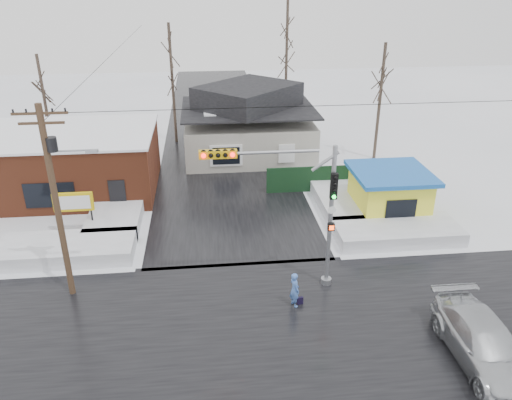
{
  "coord_description": "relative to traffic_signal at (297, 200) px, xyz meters",
  "views": [
    {
      "loc": [
        -1.53,
        -16.73,
        13.74
      ],
      "look_at": [
        0.97,
        6.49,
        3.0
      ],
      "focal_mm": 35.0,
      "sensor_mm": 36.0,
      "label": 1
    }
  ],
  "objects": [
    {
      "name": "shopping_bag",
      "position": [
        0.01,
        -1.45,
        -4.36
      ],
      "size": [
        0.3,
        0.17,
        0.35
      ],
      "primitive_type": "cube",
      "rotation": [
        0.0,
        0.0,
        0.19
      ],
      "color": "black",
      "rests_on": "ground"
    },
    {
      "name": "road_ew",
      "position": [
        -2.43,
        -2.97,
        -4.53
      ],
      "size": [
        120.0,
        10.0,
        0.02
      ],
      "primitive_type": "cube",
      "color": "black",
      "rests_on": "ground"
    },
    {
      "name": "tree_far_left",
      "position": [
        -6.43,
        23.03,
        3.41
      ],
      "size": [
        3.0,
        3.0,
        10.0
      ],
      "color": "#332821",
      "rests_on": "ground"
    },
    {
      "name": "utility_pole",
      "position": [
        -10.36,
        0.53,
        0.57
      ],
      "size": [
        3.15,
        0.44,
        9.0
      ],
      "color": "#382619",
      "rests_on": "ground"
    },
    {
      "name": "brick_building",
      "position": [
        -13.43,
        13.03,
        -2.46
      ],
      "size": [
        12.2,
        8.2,
        4.12
      ],
      "color": "brown",
      "rests_on": "ground"
    },
    {
      "name": "tree_far_west",
      "position": [
        -16.43,
        21.03,
        1.82
      ],
      "size": [
        3.0,
        3.0,
        8.0
      ],
      "color": "#332821",
      "rests_on": "ground"
    },
    {
      "name": "snowbank_nside_w",
      "position": [
        -9.43,
        9.03,
        -4.14
      ],
      "size": [
        3.0,
        8.0,
        0.8
      ],
      "primitive_type": "cube",
      "color": "white",
      "rests_on": "ground"
    },
    {
      "name": "kiosk",
      "position": [
        7.07,
        7.03,
        -3.08
      ],
      "size": [
        4.6,
        4.6,
        2.88
      ],
      "color": "#F9F637",
      "rests_on": "ground"
    },
    {
      "name": "ground",
      "position": [
        -2.43,
        -2.97,
        -4.54
      ],
      "size": [
        120.0,
        120.0,
        0.0
      ],
      "primitive_type": "plane",
      "color": "white",
      "rests_on": "ground"
    },
    {
      "name": "snowbank_ne",
      "position": [
        6.57,
        4.03,
        -4.14
      ],
      "size": [
        7.0,
        3.0,
        0.8
      ],
      "primitive_type": "cube",
      "color": "white",
      "rests_on": "ground"
    },
    {
      "name": "pedestrian",
      "position": [
        -0.28,
        -1.51,
        -3.7
      ],
      "size": [
        0.59,
        0.71,
        1.67
      ],
      "primitive_type": "imported",
      "rotation": [
        0.0,
        0.0,
        1.92
      ],
      "color": "#4570C3",
      "rests_on": "ground"
    },
    {
      "name": "marquee_sign",
      "position": [
        -11.43,
        6.53,
        -2.62
      ],
      "size": [
        2.2,
        0.21,
        2.55
      ],
      "color": "black",
      "rests_on": "ground"
    },
    {
      "name": "house",
      "position": [
        -0.43,
        19.03,
        -1.92
      ],
      "size": [
        10.4,
        8.4,
        5.76
      ],
      "color": "#ACA89B",
      "rests_on": "ground"
    },
    {
      "name": "snowbank_nside_e",
      "position": [
        4.57,
        9.03,
        -4.14
      ],
      "size": [
        3.0,
        8.0,
        0.8
      ],
      "primitive_type": "cube",
      "color": "white",
      "rests_on": "ground"
    },
    {
      "name": "tree_far_mid",
      "position": [
        3.57,
        25.03,
        5.0
      ],
      "size": [
        3.0,
        3.0,
        12.0
      ],
      "color": "#332821",
      "rests_on": "ground"
    },
    {
      "name": "traffic_signal",
      "position": [
        0.0,
        0.0,
        0.0
      ],
      "size": [
        6.05,
        0.68,
        7.0
      ],
      "color": "gray",
      "rests_on": "ground"
    },
    {
      "name": "tree_far_right",
      "position": [
        9.57,
        17.03,
        2.62
      ],
      "size": [
        3.0,
        3.0,
        9.0
      ],
      "color": "#332821",
      "rests_on": "ground"
    },
    {
      "name": "road_ns",
      "position": [
        -2.43,
        -2.97,
        -4.53
      ],
      "size": [
        10.0,
        120.0,
        0.02
      ],
      "primitive_type": "cube",
      "color": "black",
      "rests_on": "ground"
    },
    {
      "name": "snowbank_nw",
      "position": [
        -11.43,
        4.03,
        -4.14
      ],
      "size": [
        7.0,
        3.0,
        0.8
      ],
      "primitive_type": "cube",
      "color": "white",
      "rests_on": "ground"
    },
    {
      "name": "fence",
      "position": [
        4.07,
        11.03,
        -3.64
      ],
      "size": [
        8.0,
        0.12,
        1.8
      ],
      "primitive_type": "cube",
      "color": "black",
      "rests_on": "ground"
    },
    {
      "name": "car",
      "position": [
        6.29,
        -5.76,
        -3.7
      ],
      "size": [
        2.38,
        5.76,
        1.67
      ],
      "primitive_type": "imported",
      "rotation": [
        0.0,
        0.0,
        -0.01
      ],
      "color": "silver",
      "rests_on": "ground"
    }
  ]
}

